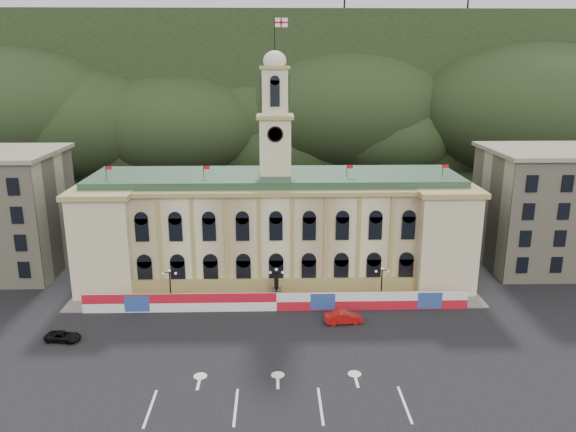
{
  "coord_description": "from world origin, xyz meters",
  "views": [
    {
      "loc": [
        -0.31,
        -52.09,
        31.43
      ],
      "look_at": [
        1.56,
        18.0,
        11.97
      ],
      "focal_mm": 35.0,
      "sensor_mm": 36.0,
      "label": 1
    }
  ],
  "objects_px": {
    "statue": "(276,293)",
    "red_sedan": "(343,317)",
    "lamp_center": "(276,283)",
    "black_suv": "(63,336)"
  },
  "relations": [
    {
      "from": "statue",
      "to": "red_sedan",
      "type": "xyz_separation_m",
      "value": [
        8.26,
        -6.77,
        -0.42
      ]
    },
    {
      "from": "statue",
      "to": "black_suv",
      "type": "distance_m",
      "value": 26.98
    },
    {
      "from": "red_sedan",
      "to": "lamp_center",
      "type": "bearing_deg",
      "value": 48.85
    },
    {
      "from": "statue",
      "to": "black_suv",
      "type": "relative_size",
      "value": 0.87
    },
    {
      "from": "red_sedan",
      "to": "black_suv",
      "type": "relative_size",
      "value": 1.12
    },
    {
      "from": "statue",
      "to": "lamp_center",
      "type": "height_order",
      "value": "lamp_center"
    },
    {
      "from": "lamp_center",
      "to": "black_suv",
      "type": "relative_size",
      "value": 1.2
    },
    {
      "from": "statue",
      "to": "red_sedan",
      "type": "relative_size",
      "value": 0.77
    },
    {
      "from": "lamp_center",
      "to": "statue",
      "type": "bearing_deg",
      "value": 90.0
    },
    {
      "from": "lamp_center",
      "to": "black_suv",
      "type": "bearing_deg",
      "value": -159.06
    }
  ]
}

